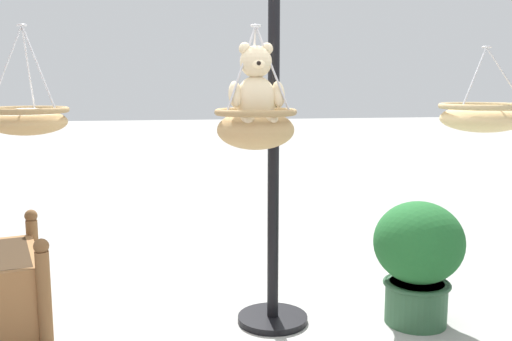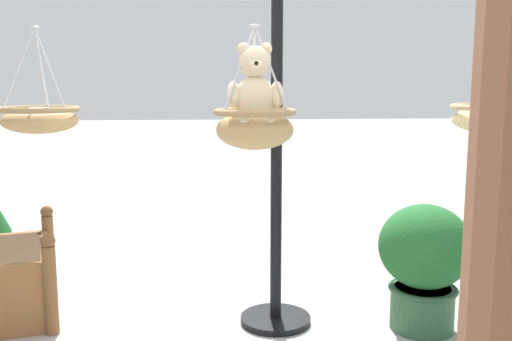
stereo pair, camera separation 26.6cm
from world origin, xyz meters
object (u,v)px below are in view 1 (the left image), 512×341
at_px(display_pole_central, 273,209).
at_px(hanging_basket_left_high, 482,116).
at_px(potted_plant_bushy_green, 418,256).
at_px(hanging_basket_right_low, 27,119).
at_px(hanging_basket_with_teddy, 256,127).
at_px(teddy_bear, 256,90).

xyz_separation_m(display_pole_central, hanging_basket_left_high, (-1.40, -0.07, 0.55)).
bearing_deg(potted_plant_bushy_green, hanging_basket_right_low, -11.97).
relative_size(display_pole_central, hanging_basket_left_high, 4.23).
distance_m(hanging_basket_left_high, hanging_basket_right_low, 2.89).
relative_size(hanging_basket_with_teddy, hanging_basket_left_high, 1.20).
bearing_deg(teddy_bear, potted_plant_bushy_green, -173.80).
xyz_separation_m(hanging_basket_left_high, potted_plant_bushy_green, (0.52, 0.23, -0.84)).
height_order(hanging_basket_with_teddy, hanging_basket_right_low, hanging_basket_right_low).
relative_size(display_pole_central, potted_plant_bushy_green, 3.06).
bearing_deg(hanging_basket_right_low, hanging_basket_with_teddy, 156.00).
xyz_separation_m(hanging_basket_right_low, potted_plant_bushy_green, (-2.36, 0.50, -0.84)).
bearing_deg(hanging_basket_with_teddy, display_pole_central, -120.96).
bearing_deg(hanging_basket_with_teddy, hanging_basket_right_low, -24.00).
bearing_deg(hanging_basket_with_teddy, hanging_basket_left_high, -168.20).
distance_m(hanging_basket_with_teddy, teddy_bear, 0.20).
bearing_deg(hanging_basket_right_low, potted_plant_bushy_green, 168.03).
distance_m(teddy_bear, potted_plant_bushy_green, 1.45).
distance_m(hanging_basket_left_high, potted_plant_bushy_green, 1.02).
xyz_separation_m(display_pole_central, potted_plant_bushy_green, (-0.88, 0.16, -0.29)).
xyz_separation_m(teddy_bear, potted_plant_bushy_green, (-1.03, -0.11, -1.02)).
xyz_separation_m(hanging_basket_with_teddy, potted_plant_bushy_green, (-1.03, -0.09, -0.82)).
bearing_deg(hanging_basket_left_high, teddy_bear, 12.58).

